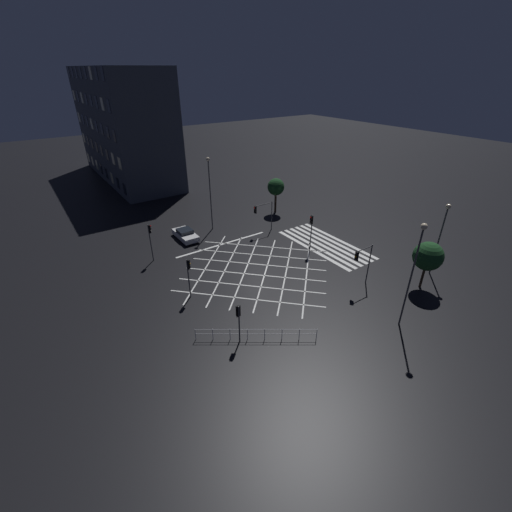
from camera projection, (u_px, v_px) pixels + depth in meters
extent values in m
plane|color=black|center=(256.00, 269.00, 36.45)|extent=(200.00, 200.00, 0.00)
cube|color=silver|center=(312.00, 249.00, 40.44)|extent=(12.08, 0.50, 0.01)
cube|color=silver|center=(317.00, 247.00, 40.89)|extent=(12.08, 0.50, 0.01)
cube|color=silver|center=(323.00, 245.00, 41.34)|extent=(12.08, 0.50, 0.01)
cube|color=silver|center=(328.00, 244.00, 41.79)|extent=(12.08, 0.50, 0.01)
cube|color=silver|center=(333.00, 242.00, 42.24)|extent=(12.08, 0.50, 0.01)
cube|color=silver|center=(338.00, 240.00, 42.69)|extent=(12.08, 0.50, 0.01)
cube|color=silver|center=(264.00, 247.00, 41.07)|extent=(10.54, 10.54, 0.01)
cube|color=silver|center=(307.00, 274.00, 35.60)|extent=(10.54, 10.54, 0.01)
cube|color=silver|center=(261.00, 255.00, 39.22)|extent=(10.54, 10.54, 0.01)
cube|color=silver|center=(286.00, 272.00, 35.94)|extent=(10.54, 10.54, 0.01)
cube|color=silver|center=(258.00, 264.00, 37.37)|extent=(10.54, 10.54, 0.01)
cube|color=silver|center=(266.00, 270.00, 36.28)|extent=(10.54, 10.54, 0.01)
cube|color=silver|center=(254.00, 274.00, 35.52)|extent=(10.54, 10.54, 0.01)
cube|color=silver|center=(246.00, 268.00, 36.62)|extent=(10.54, 10.54, 0.01)
cube|color=silver|center=(250.00, 286.00, 33.67)|extent=(10.54, 10.54, 0.01)
cube|color=silver|center=(227.00, 266.00, 36.95)|extent=(10.54, 10.54, 0.01)
cube|color=silver|center=(246.00, 298.00, 31.82)|extent=(10.54, 10.54, 0.01)
cube|color=silver|center=(208.00, 265.00, 37.29)|extent=(10.54, 10.54, 0.01)
cube|color=silver|center=(222.00, 244.00, 41.64)|extent=(0.30, 12.08, 0.01)
cube|color=#3D424C|center=(124.00, 126.00, 62.54)|extent=(30.27, 10.00, 19.15)
cube|color=beige|center=(89.00, 158.00, 73.22)|extent=(1.40, 0.06, 1.80)
cube|color=beige|center=(93.00, 161.00, 70.50)|extent=(1.40, 0.06, 1.80)
cube|color=beige|center=(97.00, 165.00, 67.77)|extent=(1.40, 0.06, 1.80)
cube|color=black|center=(101.00, 169.00, 65.05)|extent=(1.40, 0.06, 1.80)
cube|color=black|center=(106.00, 173.00, 62.32)|extent=(1.40, 0.06, 1.80)
cube|color=beige|center=(112.00, 178.00, 59.59)|extent=(1.40, 0.06, 1.80)
cube|color=black|center=(118.00, 183.00, 56.87)|extent=(1.40, 0.06, 1.80)
cube|color=black|center=(125.00, 189.00, 54.14)|extent=(1.40, 0.06, 1.80)
cube|color=beige|center=(84.00, 138.00, 71.28)|extent=(1.40, 0.06, 1.80)
cube|color=black|center=(88.00, 141.00, 68.55)|extent=(1.40, 0.06, 1.80)
cube|color=black|center=(92.00, 144.00, 65.83)|extent=(1.40, 0.06, 1.80)
cube|color=black|center=(97.00, 147.00, 63.10)|extent=(1.40, 0.06, 1.80)
cube|color=black|center=(102.00, 151.00, 60.37)|extent=(1.40, 0.06, 1.80)
cube|color=black|center=(107.00, 154.00, 57.65)|extent=(1.40, 0.06, 1.80)
cube|color=beige|center=(113.00, 159.00, 54.92)|extent=(1.40, 0.06, 1.80)
cube|color=beige|center=(120.00, 163.00, 52.20)|extent=(1.40, 0.06, 1.80)
cube|color=beige|center=(79.00, 117.00, 69.33)|extent=(1.40, 0.06, 1.80)
cube|color=black|center=(83.00, 119.00, 66.60)|extent=(1.40, 0.06, 1.80)
cube|color=black|center=(87.00, 121.00, 63.88)|extent=(1.40, 0.06, 1.80)
cube|color=beige|center=(92.00, 124.00, 61.15)|extent=(1.40, 0.06, 1.80)
cube|color=black|center=(96.00, 126.00, 58.43)|extent=(1.40, 0.06, 1.80)
cube|color=black|center=(102.00, 129.00, 55.70)|extent=(1.40, 0.06, 1.80)
cube|color=black|center=(108.00, 132.00, 52.97)|extent=(1.40, 0.06, 1.80)
cube|color=black|center=(114.00, 136.00, 50.25)|extent=(1.40, 0.06, 1.80)
cube|color=beige|center=(74.00, 95.00, 67.38)|extent=(1.40, 0.06, 1.80)
cube|color=black|center=(78.00, 96.00, 64.66)|extent=(1.40, 0.06, 1.80)
cube|color=beige|center=(82.00, 98.00, 61.93)|extent=(1.40, 0.06, 1.80)
cube|color=black|center=(86.00, 99.00, 59.20)|extent=(1.40, 0.06, 1.80)
cube|color=black|center=(91.00, 101.00, 56.48)|extent=(1.40, 0.06, 1.80)
cube|color=black|center=(96.00, 102.00, 53.75)|extent=(1.40, 0.06, 1.80)
cube|color=beige|center=(102.00, 104.00, 51.03)|extent=(1.40, 0.06, 1.80)
cube|color=black|center=(109.00, 106.00, 48.30)|extent=(1.40, 0.06, 1.80)
cube|color=black|center=(69.00, 72.00, 65.44)|extent=(1.40, 0.06, 1.80)
cube|color=black|center=(72.00, 72.00, 62.71)|extent=(1.40, 0.06, 1.80)
cube|color=black|center=(76.00, 72.00, 59.98)|extent=(1.40, 0.06, 1.80)
cube|color=black|center=(80.00, 73.00, 57.26)|extent=(1.40, 0.06, 1.80)
cube|color=black|center=(85.00, 73.00, 54.53)|extent=(1.40, 0.06, 1.80)
cube|color=beige|center=(90.00, 73.00, 51.81)|extent=(1.40, 0.06, 1.80)
cube|color=black|center=(96.00, 73.00, 49.08)|extent=(1.40, 0.06, 1.80)
cube|color=black|center=(102.00, 74.00, 46.35)|extent=(1.40, 0.06, 1.80)
cylinder|color=#424244|center=(311.00, 233.00, 39.13)|extent=(0.11, 0.11, 4.43)
cube|color=black|center=(311.00, 220.00, 38.23)|extent=(0.28, 0.16, 0.90)
sphere|color=red|center=(311.00, 218.00, 38.03)|extent=(0.18, 0.18, 0.18)
sphere|color=black|center=(311.00, 220.00, 38.18)|extent=(0.18, 0.18, 0.18)
sphere|color=black|center=(310.00, 223.00, 38.32)|extent=(0.18, 0.18, 0.18)
cube|color=black|center=(312.00, 220.00, 38.28)|extent=(0.36, 0.02, 0.98)
cylinder|color=#424244|center=(369.00, 264.00, 33.24)|extent=(0.11, 0.11, 4.24)
cylinder|color=#424244|center=(365.00, 249.00, 31.76)|extent=(0.09, 2.11, 0.09)
cube|color=black|center=(356.00, 256.00, 31.45)|extent=(0.28, 0.16, 0.90)
sphere|color=black|center=(356.00, 254.00, 31.25)|extent=(0.18, 0.18, 0.18)
sphere|color=orange|center=(356.00, 256.00, 31.39)|extent=(0.18, 0.18, 0.18)
sphere|color=black|center=(355.00, 259.00, 31.54)|extent=(0.18, 0.18, 0.18)
cube|color=black|center=(357.00, 256.00, 31.49)|extent=(0.36, 0.02, 0.98)
cylinder|color=#424244|center=(151.00, 243.00, 37.09)|extent=(0.11, 0.11, 4.32)
cube|color=black|center=(150.00, 229.00, 36.36)|extent=(0.28, 0.16, 0.90)
sphere|color=red|center=(150.00, 226.00, 36.27)|extent=(0.18, 0.18, 0.18)
sphere|color=black|center=(151.00, 229.00, 36.41)|extent=(0.18, 0.18, 0.18)
sphere|color=black|center=(151.00, 231.00, 36.56)|extent=(0.18, 0.18, 0.18)
cube|color=black|center=(149.00, 229.00, 36.31)|extent=(0.36, 0.02, 0.98)
cylinder|color=#424244|center=(239.00, 324.00, 26.03)|extent=(0.11, 0.11, 3.40)
cube|color=black|center=(238.00, 311.00, 25.55)|extent=(0.16, 0.28, 0.90)
sphere|color=black|center=(237.00, 307.00, 25.48)|extent=(0.18, 0.18, 0.18)
sphere|color=black|center=(237.00, 310.00, 25.63)|extent=(0.18, 0.18, 0.18)
sphere|color=green|center=(237.00, 313.00, 25.77)|extent=(0.18, 0.18, 0.18)
cube|color=black|center=(239.00, 311.00, 25.48)|extent=(0.02, 0.36, 0.98)
cylinder|color=#424244|center=(272.00, 216.00, 44.56)|extent=(0.11, 0.11, 3.92)
cylinder|color=#424244|center=(264.00, 204.00, 43.03)|extent=(0.09, 2.61, 0.09)
cube|color=black|center=(255.00, 210.00, 42.60)|extent=(0.28, 0.16, 0.90)
sphere|color=red|center=(254.00, 208.00, 42.40)|extent=(0.18, 0.18, 0.18)
sphere|color=black|center=(254.00, 210.00, 42.54)|extent=(0.18, 0.18, 0.18)
sphere|color=black|center=(254.00, 212.00, 42.69)|extent=(0.18, 0.18, 0.18)
cube|color=black|center=(256.00, 210.00, 42.64)|extent=(0.36, 0.02, 0.98)
cylinder|color=#424244|center=(189.00, 279.00, 31.14)|extent=(0.11, 0.11, 3.97)
cube|color=black|center=(188.00, 264.00, 30.49)|extent=(0.28, 0.16, 0.90)
sphere|color=black|center=(189.00, 261.00, 30.40)|extent=(0.18, 0.18, 0.18)
sphere|color=orange|center=(190.00, 264.00, 30.54)|extent=(0.18, 0.18, 0.18)
sphere|color=black|center=(190.00, 267.00, 30.69)|extent=(0.18, 0.18, 0.18)
cube|color=black|center=(188.00, 265.00, 30.44)|extent=(0.36, 0.02, 0.98)
cylinder|color=#424244|center=(410.00, 280.00, 26.56)|extent=(0.14, 0.14, 8.77)
sphere|color=#F9E0B2|center=(424.00, 226.00, 24.37)|extent=(0.49, 0.49, 0.49)
cylinder|color=#424244|center=(210.00, 196.00, 43.45)|extent=(0.14, 0.14, 9.06)
sphere|color=#F9E0B2|center=(208.00, 159.00, 41.20)|extent=(0.45, 0.45, 0.45)
cylinder|color=#424244|center=(438.00, 242.00, 34.05)|extent=(0.14, 0.14, 7.23)
sphere|color=#F9E0B2|center=(448.00, 206.00, 32.24)|extent=(0.49, 0.49, 0.49)
cylinder|color=#38281C|center=(275.00, 203.00, 50.25)|extent=(0.31, 0.31, 2.93)
sphere|color=#19421E|center=(276.00, 187.00, 49.10)|extent=(2.44, 2.44, 2.44)
cylinder|color=#38281C|center=(422.00, 276.00, 32.96)|extent=(0.23, 0.23, 2.39)
sphere|color=#19421E|center=(428.00, 256.00, 31.89)|extent=(2.76, 2.76, 2.76)
cube|color=silver|center=(186.00, 235.00, 42.72)|extent=(4.24, 1.90, 0.64)
cube|color=black|center=(185.00, 231.00, 42.54)|extent=(1.78, 1.67, 0.42)
sphere|color=white|center=(197.00, 240.00, 41.55)|extent=(0.16, 0.16, 0.16)
sphere|color=white|center=(188.00, 243.00, 40.96)|extent=(0.16, 0.16, 0.16)
cylinder|color=black|center=(196.00, 239.00, 42.28)|extent=(0.62, 0.20, 0.62)
cylinder|color=black|center=(184.00, 242.00, 41.46)|extent=(0.62, 0.20, 0.62)
cylinder|color=black|center=(187.00, 231.00, 44.18)|extent=(0.62, 0.20, 0.62)
cylinder|color=black|center=(175.00, 234.00, 43.35)|extent=(0.62, 0.20, 0.62)
cylinder|color=#B7B7BC|center=(195.00, 334.00, 26.77)|extent=(0.05, 0.05, 1.05)
cylinder|color=#B7B7BC|center=(213.00, 334.00, 26.77)|extent=(0.05, 0.05, 1.05)
cylinder|color=#B7B7BC|center=(230.00, 334.00, 26.77)|extent=(0.05, 0.05, 1.05)
cylinder|color=#B7B7BC|center=(247.00, 334.00, 26.77)|extent=(0.05, 0.05, 1.05)
cylinder|color=#B7B7BC|center=(265.00, 334.00, 26.77)|extent=(0.05, 0.05, 1.05)
cylinder|color=#B7B7BC|center=(282.00, 334.00, 26.77)|extent=(0.05, 0.05, 1.05)
cylinder|color=#B7B7BC|center=(299.00, 334.00, 26.77)|extent=(0.05, 0.05, 1.05)
cylinder|color=#B7B7BC|center=(317.00, 334.00, 26.77)|extent=(0.05, 0.05, 1.05)
cylinder|color=#B7B7BC|center=(256.00, 330.00, 26.54)|extent=(5.44, 7.84, 0.04)
cylinder|color=#B7B7BC|center=(256.00, 334.00, 26.75)|extent=(5.44, 7.84, 0.04)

